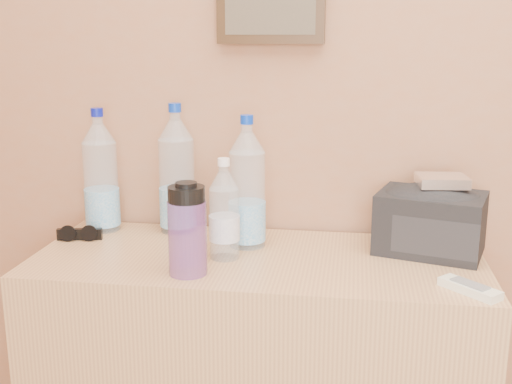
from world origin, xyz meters
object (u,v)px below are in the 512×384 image
nalgene_bottle (187,229)px  ac_remote (470,288)px  foil_packet (442,181)px  pet_small (224,215)px  dresser (257,382)px  pet_large_b (177,176)px  sunglasses (80,234)px  pet_large_a (101,177)px  pet_large_c (247,189)px  toiletry_bag (431,219)px

nalgene_bottle → ac_remote: nalgene_bottle is taller
nalgene_bottle → foil_packet: 0.68m
pet_small → nalgene_bottle: (-0.07, -0.13, -0.00)m
dresser → pet_small: 0.49m
pet_large_b → sunglasses: pet_large_b is taller
pet_large_a → ac_remote: pet_large_a is taller
dresser → pet_large_c: pet_large_c is taller
pet_large_a → ac_remote: 1.06m
dresser → pet_large_c: bearing=116.3°
pet_large_a → pet_large_b: bearing=6.2°
nalgene_bottle → pet_large_c: bearing=65.5°
dresser → nalgene_bottle: nalgene_bottle is taller
pet_small → foil_packet: bearing=13.4°
pet_large_b → toiletry_bag: size_ratio=1.40×
dresser → sunglasses: sunglasses is taller
pet_large_a → nalgene_bottle: pet_large_a is taller
pet_large_c → foil_packet: pet_large_c is taller
pet_large_b → sunglasses: bearing=-153.2°
ac_remote → dresser: bearing=-153.0°
sunglasses → dresser: bearing=-17.6°
dresser → foil_packet: 0.74m
dresser → foil_packet: size_ratio=9.40×
pet_large_b → pet_large_a: bearing=-173.8°
dresser → foil_packet: foil_packet is taller
pet_small → nalgene_bottle: 0.14m
pet_large_b → foil_packet: size_ratio=3.02×
pet_large_c → nalgene_bottle: pet_large_c is taller
pet_large_c → pet_large_b: bearing=155.0°
nalgene_bottle → toiletry_bag: 0.65m
foil_packet → pet_small: bearing=-166.6°
pet_large_a → pet_large_b: (0.22, 0.02, 0.01)m
pet_large_b → ac_remote: bearing=-24.6°
dresser → sunglasses: (-0.52, 0.06, 0.38)m
pet_large_a → pet_large_b: pet_large_b is taller
dresser → foil_packet: (0.47, 0.11, 0.56)m
nalgene_bottle → foil_packet: (0.62, 0.26, 0.08)m
pet_large_b → pet_large_c: pet_large_b is taller
pet_large_b → toiletry_bag: bearing=-6.6°
ac_remote → toiletry_bag: toiletry_bag is taller
pet_small → toiletry_bag: (0.53, 0.13, -0.02)m
pet_small → ac_remote: bearing=-13.6°
ac_remote → foil_packet: foil_packet is taller
pet_large_a → pet_small: 0.45m
pet_large_c → pet_small: 0.12m
ac_remote → sunglasses: bearing=-147.3°
dresser → ac_remote: ac_remote is taller
sunglasses → ac_remote: size_ratio=0.87×
pet_small → foil_packet: size_ratio=2.11×
pet_large_b → foil_packet: (0.74, -0.08, 0.03)m
pet_large_a → foil_packet: pet_large_a is taller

